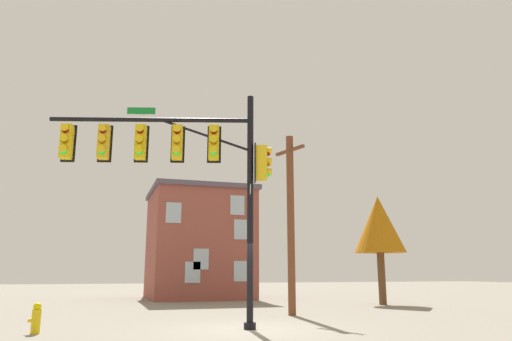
{
  "coord_description": "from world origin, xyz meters",
  "views": [
    {
      "loc": [
        4.28,
        13.96,
        1.65
      ],
      "look_at": [
        -0.23,
        -0.11,
        4.83
      ],
      "focal_mm": 33.25,
      "sensor_mm": 36.0,
      "label": 1
    }
  ],
  "objects_px": {
    "fire_hydrant": "(36,318)",
    "tree_near": "(379,225)",
    "signal_pole_assembly": "(177,156)",
    "utility_pole": "(291,220)",
    "brick_building": "(198,243)"
  },
  "relations": [
    {
      "from": "fire_hydrant",
      "to": "tree_near",
      "type": "bearing_deg",
      "value": -154.79
    },
    {
      "from": "signal_pole_assembly",
      "to": "tree_near",
      "type": "bearing_deg",
      "value": -147.67
    },
    {
      "from": "signal_pole_assembly",
      "to": "tree_near",
      "type": "relative_size",
      "value": 1.28
    },
    {
      "from": "signal_pole_assembly",
      "to": "utility_pole",
      "type": "xyz_separation_m",
      "value": [
        -5.14,
        -3.27,
        -1.5
      ]
    },
    {
      "from": "tree_near",
      "to": "brick_building",
      "type": "relative_size",
      "value": 0.77
    },
    {
      "from": "fire_hydrant",
      "to": "signal_pole_assembly",
      "type": "bearing_deg",
      "value": 176.9
    },
    {
      "from": "signal_pole_assembly",
      "to": "tree_near",
      "type": "xyz_separation_m",
      "value": [
        -11.92,
        -7.54,
        -1.11
      ]
    },
    {
      "from": "signal_pole_assembly",
      "to": "utility_pole",
      "type": "bearing_deg",
      "value": -147.54
    },
    {
      "from": "tree_near",
      "to": "utility_pole",
      "type": "bearing_deg",
      "value": 32.22
    },
    {
      "from": "utility_pole",
      "to": "signal_pole_assembly",
      "type": "bearing_deg",
      "value": 32.46
    },
    {
      "from": "utility_pole",
      "to": "tree_near",
      "type": "xyz_separation_m",
      "value": [
        -6.78,
        -4.28,
        0.38
      ]
    },
    {
      "from": "utility_pole",
      "to": "tree_near",
      "type": "height_order",
      "value": "utility_pole"
    },
    {
      "from": "fire_hydrant",
      "to": "tree_near",
      "type": "distance_m",
      "value": 17.64
    },
    {
      "from": "utility_pole",
      "to": "brick_building",
      "type": "relative_size",
      "value": 0.98
    },
    {
      "from": "fire_hydrant",
      "to": "brick_building",
      "type": "xyz_separation_m",
      "value": [
        -7.6,
        -16.46,
        3.11
      ]
    }
  ]
}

